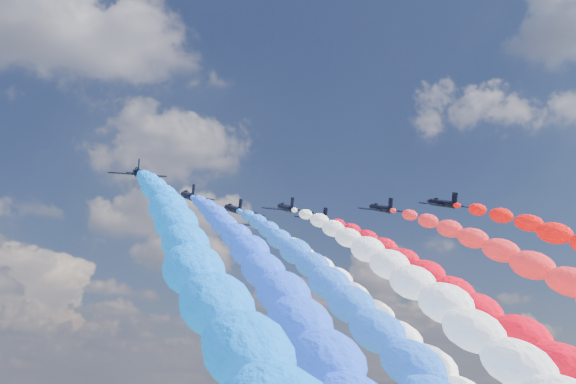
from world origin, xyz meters
name	(u,v)px	position (x,y,z in m)	size (l,w,h in m)	color
jet_0	(137,173)	(-30.60, -6.30, 105.52)	(9.68, 12.97, 2.86)	black
trail_0	(181,258)	(-30.60, -55.55, 82.22)	(6.29, 94.35, 49.48)	#0C6CFA
jet_1	(188,196)	(-19.60, 5.77, 105.52)	(9.68, 12.97, 2.86)	black
trail_1	(256,280)	(-19.60, -43.49, 82.22)	(6.29, 94.35, 49.48)	blue
jet_2	(233,209)	(-8.88, 13.18, 105.52)	(9.68, 12.97, 2.86)	black
trail_2	(319,292)	(-8.88, -36.07, 82.22)	(6.29, 94.35, 49.48)	blue
jet_3	(286,208)	(1.15, 8.82, 105.52)	(9.68, 12.97, 2.86)	black
trail_3	(402,291)	(1.15, -40.44, 82.22)	(6.29, 94.35, 49.48)	white
jet_4	(257,224)	(-0.64, 24.76, 105.52)	(9.68, 12.97, 2.86)	black
trail_4	(343,304)	(-0.64, -24.49, 82.22)	(6.29, 94.35, 49.48)	white
jet_5	(316,217)	(9.87, 14.36, 105.52)	(9.68, 12.97, 2.86)	black
trail_5	(439,299)	(9.87, -34.90, 82.22)	(6.29, 94.35, 49.48)	red
jet_6	(381,208)	(19.87, 3.07, 105.52)	(9.68, 12.97, 2.86)	black
trail_6	(550,291)	(19.87, -46.18, 82.22)	(6.29, 94.35, 49.48)	red
jet_7	(442,203)	(29.76, -4.48, 105.52)	(9.68, 12.97, 2.86)	black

